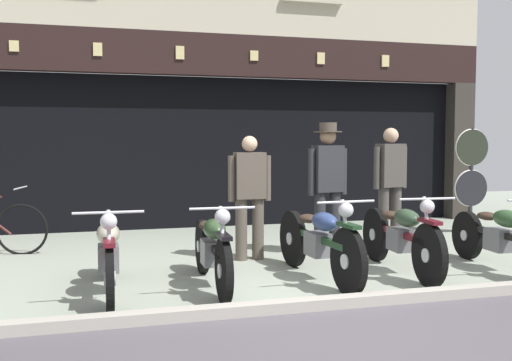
# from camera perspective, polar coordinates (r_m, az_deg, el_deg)

# --- Properties ---
(ground) EXTENTS (22.12, 22.00, 0.18)m
(ground) POSITION_cam_1_polar(r_m,az_deg,el_deg) (4.62, 12.50, -15.91)
(ground) COLOR #97A08E
(shop_facade) EXTENTS (10.42, 4.42, 6.16)m
(shop_facade) POSITION_cam_1_polar(r_m,az_deg,el_deg) (12.00, -5.86, 4.72)
(shop_facade) COLOR black
(shop_facade) RESTS_ON ground
(motorcycle_left) EXTENTS (0.62, 1.98, 0.90)m
(motorcycle_left) POSITION_cam_1_polar(r_m,az_deg,el_deg) (6.05, -14.05, -6.76)
(motorcycle_left) COLOR black
(motorcycle_left) RESTS_ON ground
(motorcycle_center_left) EXTENTS (0.62, 1.92, 0.90)m
(motorcycle_center_left) POSITION_cam_1_polar(r_m,az_deg,el_deg) (6.15, -4.23, -6.45)
(motorcycle_center_left) COLOR black
(motorcycle_center_left) RESTS_ON ground
(motorcycle_center) EXTENTS (0.62, 2.09, 0.93)m
(motorcycle_center) POSITION_cam_1_polar(r_m,az_deg,el_deg) (6.50, 6.05, -5.73)
(motorcycle_center) COLOR black
(motorcycle_center) RESTS_ON ground
(motorcycle_center_right) EXTENTS (0.62, 2.04, 0.93)m
(motorcycle_center_right) POSITION_cam_1_polar(r_m,az_deg,el_deg) (6.97, 13.78, -5.17)
(motorcycle_center_right) COLOR black
(motorcycle_center_right) RESTS_ON ground
(motorcycle_right) EXTENTS (0.62, 1.93, 0.90)m
(motorcycle_right) POSITION_cam_1_polar(r_m,az_deg,el_deg) (7.47, 22.45, -4.90)
(motorcycle_right) COLOR black
(motorcycle_right) RESTS_ON ground
(salesman_left) EXTENTS (0.56, 0.24, 1.57)m
(salesman_left) POSITION_cam_1_polar(r_m,az_deg,el_deg) (7.46, -0.62, -1.11)
(salesman_left) COLOR brown
(salesman_left) RESTS_ON ground
(shopkeeper_center) EXTENTS (0.56, 0.37, 1.75)m
(shopkeeper_center) POSITION_cam_1_polar(r_m,az_deg,el_deg) (7.82, 6.91, -0.05)
(shopkeeper_center) COLOR #2D2D33
(shopkeeper_center) RESTS_ON ground
(salesman_right) EXTENTS (0.55, 0.28, 1.69)m
(salesman_right) POSITION_cam_1_polar(r_m,az_deg,el_deg) (8.51, 12.80, -0.09)
(salesman_right) COLOR #47423D
(salesman_right) RESTS_ON ground
(tyre_sign_pole) EXTENTS (0.60, 0.06, 1.71)m
(tyre_sign_pole) POSITION_cam_1_polar(r_m,az_deg,el_deg) (10.16, 20.05, 1.02)
(tyre_sign_pole) COLOR #232328
(tyre_sign_pole) RESTS_ON ground
(advert_board_near) EXTENTS (0.73, 0.03, 0.91)m
(advert_board_near) POSITION_cam_1_polar(r_m,az_deg,el_deg) (10.21, -13.89, 6.07)
(advert_board_near) COLOR silver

